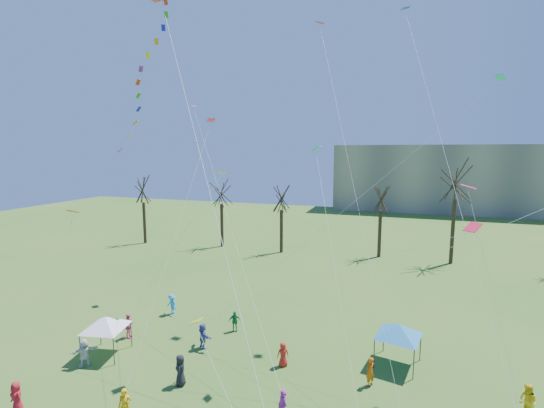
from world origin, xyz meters
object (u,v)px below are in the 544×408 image
(big_box_kite, at_px, (149,79))
(canopy_tent_white, at_px, (105,323))
(distant_building, at_px, (472,179))
(canopy_tent_blue, at_px, (399,330))

(big_box_kite, relative_size, canopy_tent_white, 6.90)
(distant_building, relative_size, canopy_tent_blue, 16.83)
(canopy_tent_white, bearing_deg, big_box_kite, -16.48)
(big_box_kite, distance_m, canopy_tent_blue, 20.98)
(canopy_tent_blue, bearing_deg, canopy_tent_white, -165.30)
(distant_building, relative_size, big_box_kite, 2.50)
(canopy_tent_white, bearing_deg, distant_building, 65.65)
(distant_building, height_order, canopy_tent_blue, distant_building)
(distant_building, xyz_separation_m, canopy_tent_blue, (-15.50, -70.38, -5.18))
(big_box_kite, bearing_deg, distant_building, 69.56)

